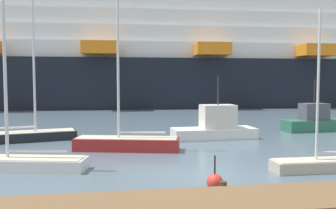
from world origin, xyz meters
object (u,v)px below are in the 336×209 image
Objects in this scene: sailboat_2 at (127,140)px; channel_buoy_0 at (215,182)px; sailboat_0 at (324,163)px; fishing_boat_1 at (316,121)px; cruise_ship at (151,55)px; sailboat_1 at (18,160)px; sailboat_3 at (28,133)px; fishing_boat_0 at (215,126)px.

channel_buoy_0 is at bearing 123.30° from sailboat_2.
sailboat_0 is 1.28× the size of fishing_boat_1.
channel_buoy_0 is at bearing 19.79° from sailboat_0.
channel_buoy_0 is 0.01× the size of cruise_ship.
sailboat_1 is 0.83× the size of sailboat_3.
sailboat_0 is 0.05× the size of cruise_ship.
cruise_ship is at bearing -91.92° from sailboat_1.
sailboat_1 reaches higher than sailboat_0.
cruise_ship is at bearing -76.61° from fishing_boat_1.
sailboat_0 is at bearing -47.73° from sailboat_3.
fishing_boat_1 is (22.23, 1.46, 0.29)m from sailboat_3.
cruise_ship is at bearing -85.12° from sailboat_2.
sailboat_3 is 22.28m from fishing_boat_1.
sailboat_1 is at bearing -150.92° from fishing_boat_0.
cruise_ship is (-1.07, 35.76, 7.78)m from fishing_boat_0.
sailboat_2 is 2.00× the size of fishing_boat_0.
fishing_boat_1 is 4.35× the size of channel_buoy_0.
fishing_boat_0 is at bearing -75.65° from sailboat_0.
fishing_boat_0 is at bearing -86.49° from cruise_ship.
sailboat_1 is at bearing -92.84° from sailboat_3.
sailboat_0 is 5.57× the size of channel_buoy_0.
channel_buoy_0 is 48.00m from cruise_ship.
sailboat_2 is 40.35m from cruise_ship.
cruise_ship reaches higher than sailboat_3.
sailboat_2 reaches higher than fishing_boat_0.
sailboat_2 is (5.07, 3.87, 0.11)m from sailboat_1.
sailboat_1 is 7.33× the size of channel_buoy_0.
cruise_ship reaches higher than sailboat_2.
sailboat_3 is (-1.56, 8.17, 0.04)m from sailboat_1.
sailboat_2 is at bearing 16.56° from fishing_boat_1.
fishing_boat_1 is at bearing -119.57° from sailboat_0.
fishing_boat_0 is 4.65× the size of channel_buoy_0.
fishing_boat_1 is (15.60, 5.76, 0.22)m from sailboat_2.
cruise_ship is (10.39, 43.05, 8.16)m from sailboat_1.
sailboat_0 is 6.01m from channel_buoy_0.
cruise_ship reaches higher than sailboat_0.
channel_buoy_0 is (-5.68, -1.97, -0.06)m from sailboat_0.
sailboat_0 is at bearing -83.92° from cruise_ship.
sailboat_3 reaches higher than sailboat_1.
fishing_boat_0 is 1.07× the size of fishing_boat_1.
fishing_boat_0 is at bearing -135.91° from sailboat_1.
sailboat_2 is at bearing -46.64° from sailboat_3.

